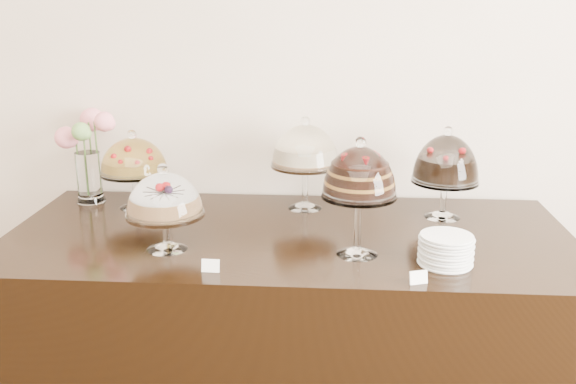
# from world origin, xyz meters

# --- Properties ---
(wall_back) EXTENTS (5.00, 0.04, 3.00)m
(wall_back) POSITION_xyz_m (0.00, 3.00, 1.50)
(wall_back) COLOR beige
(wall_back) RESTS_ON ground
(display_counter) EXTENTS (2.20, 1.00, 0.90)m
(display_counter) POSITION_xyz_m (-0.06, 2.45, 0.45)
(display_counter) COLOR black
(display_counter) RESTS_ON ground
(cake_stand_sugar_sponge) EXTENTS (0.28, 0.28, 0.32)m
(cake_stand_sugar_sponge) POSITION_xyz_m (-0.49, 2.24, 1.09)
(cake_stand_sugar_sponge) COLOR white
(cake_stand_sugar_sponge) RESTS_ON display_counter
(cake_stand_choco_layer) EXTENTS (0.26, 0.26, 0.43)m
(cake_stand_choco_layer) POSITION_xyz_m (0.20, 2.24, 1.19)
(cake_stand_choco_layer) COLOR white
(cake_stand_choco_layer) RESTS_ON display_counter
(cake_stand_cheesecake) EXTENTS (0.30, 0.30, 0.40)m
(cake_stand_cheesecake) POSITION_xyz_m (-0.01, 2.77, 1.16)
(cake_stand_cheesecake) COLOR white
(cake_stand_cheesecake) RESTS_ON display_counter
(cake_stand_dark_choco) EXTENTS (0.28, 0.28, 0.39)m
(cake_stand_dark_choco) POSITION_xyz_m (0.57, 2.68, 1.13)
(cake_stand_dark_choco) COLOR white
(cake_stand_dark_choco) RESTS_ON display_counter
(cake_stand_fruit_tart) EXTENTS (0.29, 0.29, 0.34)m
(cake_stand_fruit_tart) POSITION_xyz_m (-0.75, 2.73, 1.11)
(cake_stand_fruit_tart) COLOR white
(cake_stand_fruit_tart) RESTS_ON display_counter
(flower_vase) EXTENTS (0.28, 0.28, 0.41)m
(flower_vase) POSITION_xyz_m (-0.99, 2.82, 1.14)
(flower_vase) COLOR white
(flower_vase) RESTS_ON display_counter
(plate_stack) EXTENTS (0.18, 0.18, 0.10)m
(plate_stack) POSITION_xyz_m (0.50, 2.17, 0.95)
(plate_stack) COLOR white
(plate_stack) RESTS_ON display_counter
(price_card_left) EXTENTS (0.06, 0.02, 0.04)m
(price_card_left) POSITION_xyz_m (-0.29, 2.05, 0.92)
(price_card_left) COLOR white
(price_card_left) RESTS_ON display_counter
(price_card_right) EXTENTS (0.06, 0.03, 0.04)m
(price_card_right) POSITION_xyz_m (0.39, 2.00, 0.92)
(price_card_right) COLOR white
(price_card_right) RESTS_ON display_counter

